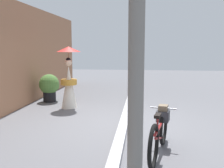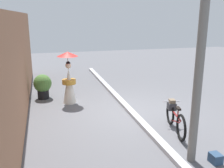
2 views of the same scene
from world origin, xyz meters
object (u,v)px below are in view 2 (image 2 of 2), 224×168
at_px(bicycle_near_officer, 175,116).
at_px(person_with_parasol, 69,79).
at_px(potted_plant_by_door, 43,85).
at_px(backpack_on_pavement, 216,158).
at_px(utility_pole, 201,52).

distance_m(bicycle_near_officer, person_with_parasol, 4.04).
bearing_deg(bicycle_near_officer, person_with_parasol, 39.25).
xyz_separation_m(bicycle_near_officer, potted_plant_by_door, (3.89, 3.45, 0.12)).
distance_m(person_with_parasol, backpack_on_pavement, 5.53).
bearing_deg(person_with_parasol, bicycle_near_officer, -140.75).
bearing_deg(backpack_on_pavement, person_with_parasol, 28.48).
bearing_deg(potted_plant_by_door, bicycle_near_officer, -138.43).
xyz_separation_m(potted_plant_by_door, utility_pole, (-5.37, -3.06, 1.87)).
bearing_deg(person_with_parasol, backpack_on_pavement, -151.52).
height_order(potted_plant_by_door, utility_pole, utility_pole).
distance_m(bicycle_near_officer, utility_pole, 2.51).
height_order(person_with_parasol, potted_plant_by_door, person_with_parasol).
xyz_separation_m(person_with_parasol, utility_pole, (-4.59, -2.15, 1.49)).
bearing_deg(potted_plant_by_door, utility_pole, -150.31).
relative_size(potted_plant_by_door, backpack_on_pavement, 3.67).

